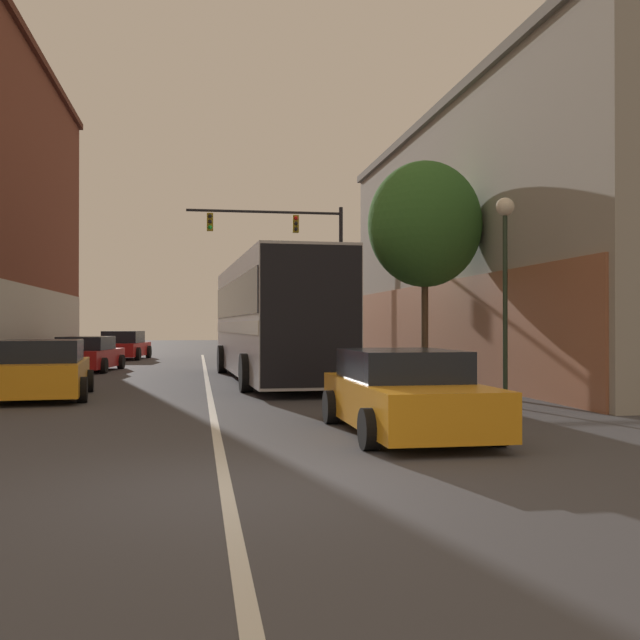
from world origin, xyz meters
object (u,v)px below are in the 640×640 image
(bus, at_px, (272,315))
(hatchback_foreground, at_px, (405,393))
(parked_car_left_mid, at_px, (88,355))
(street_tree_near, at_px, (425,225))
(parked_car_left_near, at_px, (43,370))
(parked_car_left_far, at_px, (124,346))
(street_lamp, at_px, (505,267))
(traffic_signal_gantry, at_px, (299,251))

(bus, relative_size, hatchback_foreground, 2.81)
(parked_car_left_mid, xyz_separation_m, street_tree_near, (10.27, -8.95, 3.89))
(bus, relative_size, parked_car_left_near, 2.81)
(parked_car_left_far, distance_m, street_lamp, 26.10)
(hatchback_foreground, distance_m, parked_car_left_near, 9.74)
(parked_car_left_far, bearing_deg, street_lamp, -150.30)
(parked_car_left_near, relative_size, parked_car_left_mid, 0.99)
(traffic_signal_gantry, bearing_deg, parked_car_left_near, -117.79)
(bus, height_order, street_tree_near, street_tree_near)
(hatchback_foreground, xyz_separation_m, traffic_signal_gantry, (1.35, 22.46, 4.49))
(traffic_signal_gantry, bearing_deg, bus, -102.02)
(traffic_signal_gantry, relative_size, street_lamp, 1.63)
(hatchback_foreground, relative_size, street_tree_near, 0.72)
(parked_car_left_near, bearing_deg, street_lamp, -114.18)
(hatchback_foreground, bearing_deg, traffic_signal_gantry, -4.02)
(parked_car_left_near, height_order, street_tree_near, street_tree_near)
(street_lamp, bearing_deg, parked_car_left_near, 160.64)
(hatchback_foreground, relative_size, parked_car_left_mid, 0.99)
(bus, bearing_deg, parked_car_left_far, 18.05)
(parked_car_left_near, bearing_deg, hatchback_foreground, -140.31)
(traffic_signal_gantry, distance_m, street_lamp, 19.23)
(traffic_signal_gantry, height_order, street_lamp, traffic_signal_gantry)
(hatchback_foreground, relative_size, street_lamp, 1.03)
(parked_car_left_mid, relative_size, traffic_signal_gantry, 0.64)
(bus, bearing_deg, hatchback_foreground, -177.88)
(parked_car_left_near, distance_m, parked_car_left_mid, 10.51)
(parked_car_left_mid, bearing_deg, street_tree_near, -123.94)
(parked_car_left_far, distance_m, street_tree_near, 21.68)
(bus, height_order, parked_car_left_mid, bus)
(parked_car_left_near, height_order, street_lamp, street_lamp)
(hatchback_foreground, bearing_deg, bus, 4.10)
(parked_car_left_mid, bearing_deg, parked_car_left_far, 4.85)
(traffic_signal_gantry, distance_m, street_tree_near, 14.06)
(parked_car_left_mid, bearing_deg, street_lamp, -136.18)
(bus, distance_m, traffic_signal_gantry, 11.49)
(parked_car_left_near, height_order, parked_car_left_far, parked_car_left_far)
(parked_car_left_near, bearing_deg, traffic_signal_gantry, -32.62)
(bus, xyz_separation_m, street_tree_near, (3.94, -3.13, 2.48))
(traffic_signal_gantry, bearing_deg, parked_car_left_far, 148.98)
(street_tree_near, bearing_deg, parked_car_left_near, -170.98)
(parked_car_left_mid, xyz_separation_m, street_lamp, (10.45, -14.02, 2.33))
(traffic_signal_gantry, bearing_deg, street_tree_near, -83.31)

